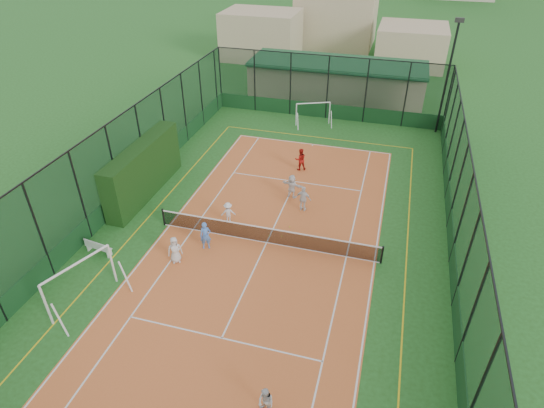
% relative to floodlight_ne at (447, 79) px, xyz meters
% --- Properties ---
extents(ground, '(300.00, 300.00, 0.00)m').
position_rel_floodlight_ne_xyz_m(ground, '(-8.60, -16.60, -4.12)').
color(ground, '#25541C').
rests_on(ground, ground).
extents(court_slab, '(11.17, 23.97, 0.01)m').
position_rel_floodlight_ne_xyz_m(court_slab, '(-8.60, -16.60, -4.12)').
color(court_slab, '#CC5D2D').
rests_on(court_slab, ground).
extents(tennis_net, '(11.67, 0.12, 1.06)m').
position_rel_floodlight_ne_xyz_m(tennis_net, '(-8.60, -16.60, -3.59)').
color(tennis_net, black).
rests_on(tennis_net, ground).
extents(perimeter_fence, '(18.12, 34.12, 5.00)m').
position_rel_floodlight_ne_xyz_m(perimeter_fence, '(-8.60, -16.60, -1.62)').
color(perimeter_fence, black).
rests_on(perimeter_fence, ground).
extents(floodlight_ne, '(0.60, 0.26, 8.25)m').
position_rel_floodlight_ne_xyz_m(floodlight_ne, '(0.00, 0.00, 0.00)').
color(floodlight_ne, black).
rests_on(floodlight_ne, ground).
extents(clubhouse, '(15.20, 7.20, 3.15)m').
position_rel_floodlight_ne_xyz_m(clubhouse, '(-8.60, 5.40, -2.55)').
color(clubhouse, tan).
rests_on(clubhouse, ground).
extents(hedge_left, '(1.08, 7.17, 3.14)m').
position_rel_floodlight_ne_xyz_m(hedge_left, '(-16.90, -13.90, -2.56)').
color(hedge_left, black).
rests_on(hedge_left, ground).
extents(white_bench, '(1.49, 0.59, 0.81)m').
position_rel_floodlight_ne_xyz_m(white_bench, '(-16.40, -19.65, -3.72)').
color(white_bench, white).
rests_on(white_bench, ground).
extents(futsal_goal_near, '(3.41, 2.09, 2.12)m').
position_rel_floodlight_ne_xyz_m(futsal_goal_near, '(-15.07, -22.70, -3.06)').
color(futsal_goal_near, white).
rests_on(futsal_goal_near, ground).
extents(futsal_goal_far, '(2.82, 1.81, 1.76)m').
position_rel_floodlight_ne_xyz_m(futsal_goal_far, '(-9.36, -1.19, -3.24)').
color(futsal_goal_far, white).
rests_on(futsal_goal_far, ground).
extents(child_near_left, '(0.83, 0.76, 1.42)m').
position_rel_floodlight_ne_xyz_m(child_near_left, '(-12.43, -19.19, -3.41)').
color(child_near_left, silver).
rests_on(child_near_left, court_slab).
extents(child_near_mid, '(0.65, 0.56, 1.50)m').
position_rel_floodlight_ne_xyz_m(child_near_mid, '(-11.42, -17.80, -3.36)').
color(child_near_mid, '#4C7FD8').
rests_on(child_near_mid, court_slab).
extents(child_near_right, '(0.75, 0.70, 1.23)m').
position_rel_floodlight_ne_xyz_m(child_near_right, '(-5.98, -25.59, -3.50)').
color(child_near_right, silver).
rests_on(child_near_right, court_slab).
extents(child_far_left, '(0.91, 0.72, 1.23)m').
position_rel_floodlight_ne_xyz_m(child_far_left, '(-11.12, -15.40, -3.50)').
color(child_far_left, silver).
rests_on(child_far_left, court_slab).
extents(child_far_right, '(0.94, 0.49, 1.53)m').
position_rel_floodlight_ne_xyz_m(child_far_right, '(-7.45, -13.17, -3.35)').
color(child_far_right, white).
rests_on(child_far_right, court_slab).
extents(child_far_back, '(1.43, 0.73, 1.47)m').
position_rel_floodlight_ne_xyz_m(child_far_back, '(-8.41, -11.99, -3.38)').
color(child_far_back, white).
rests_on(child_far_back, court_slab).
extents(coach, '(0.90, 0.82, 1.49)m').
position_rel_floodlight_ne_xyz_m(coach, '(-8.67, -8.59, -3.37)').
color(coach, '#AC1712').
rests_on(coach, court_slab).
extents(tennis_balls, '(0.92, 1.11, 0.07)m').
position_rel_floodlight_ne_xyz_m(tennis_balls, '(-8.13, -15.64, -4.08)').
color(tennis_balls, '#CCE033').
rests_on(tennis_balls, court_slab).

